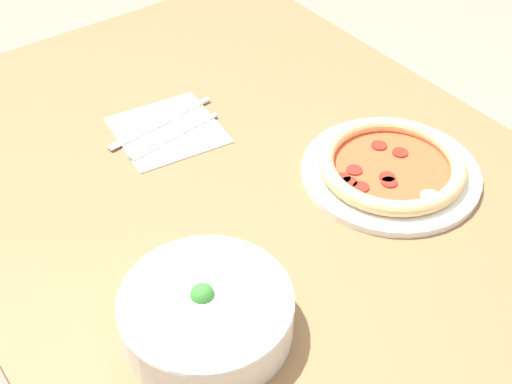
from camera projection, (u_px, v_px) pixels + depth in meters
dining_table at (271, 243)px, 1.19m from camera, size 1.39×0.92×0.73m
pizza at (391, 168)px, 1.16m from camera, size 0.29×0.29×0.04m
bowl at (207, 311)px, 0.92m from camera, size 0.23×0.23×0.08m
napkin at (168, 130)px, 1.27m from camera, size 0.20×0.20×0.00m
fork at (176, 135)px, 1.25m from camera, size 0.03×0.19×0.00m
knife at (165, 121)px, 1.28m from camera, size 0.03×0.22×0.01m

